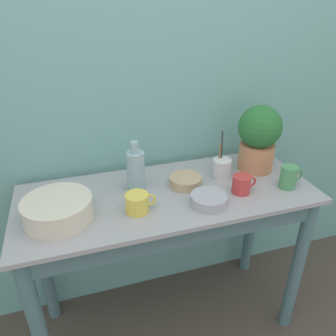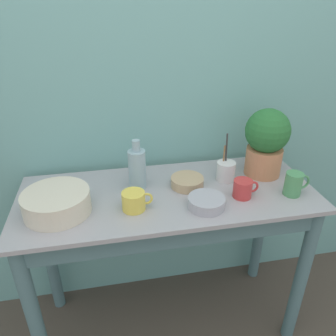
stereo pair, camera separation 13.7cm
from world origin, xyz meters
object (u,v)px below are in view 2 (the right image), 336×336
mug_red (243,189)px  utensil_cup (226,171)px  potted_plant (266,141)px  bowl_wash_large (57,202)px  bottle_tall (137,168)px  mug_yellow (134,201)px  bowl_small_tan (187,182)px  mug_green (294,184)px  bowl_small_steel (206,202)px

mug_red → utensil_cup: size_ratio=0.51×
potted_plant → bowl_wash_large: 0.95m
utensil_cup → bottle_tall: bearing=178.0°
bottle_tall → utensil_cup: size_ratio=1.02×
mug_yellow → mug_red: size_ratio=1.12×
bottle_tall → mug_red: bearing=-21.1°
potted_plant → bottle_tall: size_ratio=1.42×
bowl_wash_large → mug_yellow: size_ratio=2.10×
bottle_tall → utensil_cup: 0.41m
bowl_wash_large → mug_red: bowl_wash_large is taller
potted_plant → bowl_small_tan: size_ratio=2.18×
mug_green → bowl_small_tan: bearing=160.2°
bottle_tall → mug_yellow: bearing=-101.1°
potted_plant → bowl_small_tan: 0.41m
potted_plant → utensil_cup: bearing=-172.8°
mug_red → bowl_small_tan: bearing=148.3°
mug_yellow → utensil_cup: bearing=19.4°
utensil_cup → mug_red: bearing=-81.4°
bowl_small_steel → mug_green: bearing=3.0°
utensil_cup → mug_green: bearing=-36.1°
mug_yellow → utensil_cup: utensil_cup is taller
bowl_wash_large → bottle_tall: bottle_tall is taller
mug_red → bowl_small_steel: bearing=-165.6°
bowl_small_tan → mug_yellow: bearing=-152.1°
bowl_small_tan → bowl_small_steel: (0.04, -0.17, 0.00)m
bottle_tall → bowl_small_tan: size_ratio=1.54×
mug_green → mug_yellow: bearing=178.2°
bottle_tall → mug_red: bottle_tall is taller
mug_green → utensil_cup: utensil_cup is taller
bowl_wash_large → mug_red: 0.76m
mug_yellow → mug_green: size_ratio=1.12×
mug_red → bottle_tall: bearing=158.9°
bowl_small_steel → utensil_cup: bearing=52.4°
potted_plant → bowl_small_tan: bearing=-173.1°
bowl_wash_large → utensil_cup: (0.74, 0.12, 0.00)m
bowl_wash_large → bowl_small_tan: size_ratio=1.78×
bowl_wash_large → bowl_small_steel: bearing=-7.7°
bowl_small_steel → mug_yellow: bearing=171.8°
bowl_wash_large → mug_red: (0.76, -0.04, -0.00)m
bowl_small_steel → utensil_cup: size_ratio=0.68×
bowl_small_tan → mug_red: bearing=-31.7°
bowl_small_tan → bowl_small_steel: size_ratio=0.98×
bowl_small_tan → mug_green: bearing=-19.8°
potted_plant → bottle_tall: 0.60m
mug_yellow → mug_red: mug_red is taller
mug_red → potted_plant: bearing=45.9°
mug_red → utensil_cup: 0.15m
mug_yellow → potted_plant: bearing=15.8°
potted_plant → utensil_cup: size_ratio=1.45×
bottle_tall → utensil_cup: bearing=-2.0°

